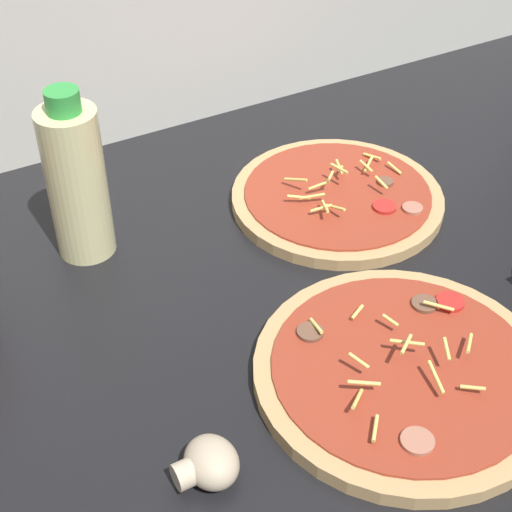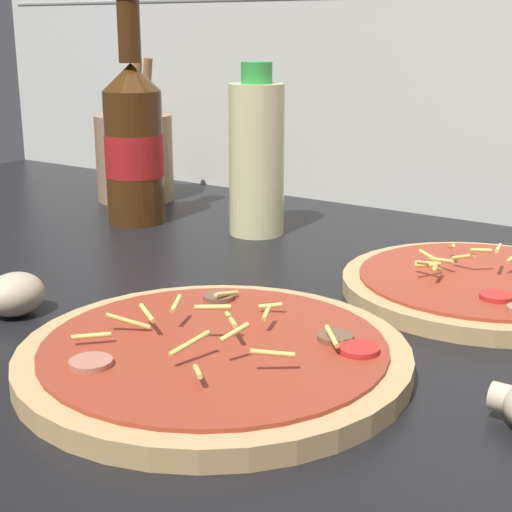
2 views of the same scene
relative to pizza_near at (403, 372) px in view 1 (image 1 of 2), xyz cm
name	(u,v)px [view 1 (image 1 of 2)]	position (x,y,z in cm)	size (l,w,h in cm)	color
counter_slab	(302,348)	(-5.48, 9.08, -2.18)	(160.00, 90.00, 2.50)	black
pizza_near	(403,372)	(0.00, 0.00, 0.00)	(28.43, 28.43, 4.84)	tan
pizza_far	(337,198)	(10.66, 26.93, -0.05)	(25.94, 25.94, 4.55)	tan
oil_bottle	(77,181)	(-19.22, 33.58, 8.25)	(6.49, 6.49, 19.98)	beige
mushroom_right	(208,464)	(-20.95, -0.88, 0.92)	(5.57, 5.31, 3.71)	beige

